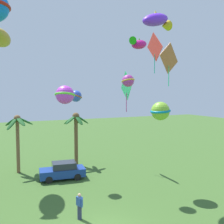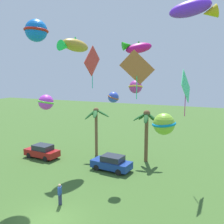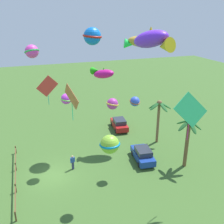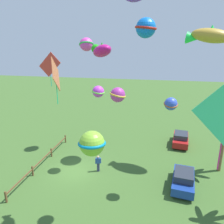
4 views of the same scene
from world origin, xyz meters
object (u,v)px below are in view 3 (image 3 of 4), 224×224
object	(u,v)px
kite_diamond_3	(47,87)
kite_ball_11	(135,101)
spectator_0	(73,162)
kite_fish_1	(152,40)
palm_tree_0	(188,132)
kite_ball_2	(92,36)
kite_ball_7	(66,99)
palm_tree_1	(159,111)
kite_diamond_8	(72,97)
kite_ball_0	(110,144)
kite_fish_4	(102,73)
kite_ball_5	(32,51)
kite_ball_10	(112,104)
parked_car_0	(119,124)
parked_car_1	(143,154)
kite_fish_6	(141,42)
kite_diamond_9	(190,111)

from	to	relation	value
kite_diamond_3	kite_ball_11	distance (m)	8.89
spectator_0	kite_fish_1	size ratio (longest dim) A/B	0.45
palm_tree_0	kite_ball_2	xyz separation A→B (m)	(-7.60, -7.73, 8.93)
kite_diamond_3	kite_ball_11	xyz separation A→B (m)	(-2.09, 8.18, -2.79)
kite_ball_7	kite_diamond_3	bearing A→B (deg)	-23.75
palm_tree_1	kite_diamond_8	bearing A→B (deg)	-55.03
spectator_0	kite_ball_0	bearing A→B (deg)	13.49
kite_fish_4	kite_ball_5	bearing A→B (deg)	-157.49
kite_ball_5	kite_diamond_8	xyz separation A→B (m)	(11.42, 1.89, -1.72)
kite_ball_11	kite_ball_10	bearing A→B (deg)	-47.73
parked_car_0	kite_ball_11	size ratio (longest dim) A/B	3.48
parked_car_1	kite_diamond_3	size ratio (longest dim) A/B	1.78
kite_fish_1	kite_fish_6	distance (m)	13.27
kite_diamond_9	kite_ball_10	bearing A→B (deg)	-117.35
parked_car_0	spectator_0	world-z (taller)	spectator_0
kite_fish_1	kite_ball_5	world-z (taller)	kite_fish_1
kite_ball_5	kite_diamond_9	bearing A→B (deg)	39.29
kite_ball_7	kite_diamond_8	world-z (taller)	kite_diamond_8
kite_fish_6	kite_diamond_8	size ratio (longest dim) A/B	1.49
parked_car_0	kite_diamond_8	bearing A→B (deg)	-32.98
parked_car_0	kite_ball_7	distance (m)	12.60
spectator_0	kite_ball_5	xyz separation A→B (m)	(-5.52, -2.62, 10.68)
spectator_0	kite_ball_2	xyz separation A→B (m)	(-4.29, 3.61, 12.13)
parked_car_1	kite_ball_0	world-z (taller)	kite_ball_0
kite_ball_5	kite_diamond_9	world-z (taller)	kite_ball_5
kite_diamond_9	kite_ball_11	bearing A→B (deg)	-160.80
kite_diamond_9	kite_ball_7	bearing A→B (deg)	-135.69
kite_fish_4	kite_ball_11	bearing A→B (deg)	128.56
kite_ball_2	kite_ball_5	bearing A→B (deg)	-101.17
parked_car_1	spectator_0	distance (m)	7.63
palm_tree_0	kite_ball_10	size ratio (longest dim) A/B	4.55
palm_tree_0	parked_car_1	size ratio (longest dim) A/B	1.37
spectator_0	kite_ball_10	size ratio (longest dim) A/B	1.30
spectator_0	kite_diamond_9	size ratio (longest dim) A/B	0.40
kite_ball_10	kite_diamond_8	bearing A→B (deg)	-71.61
kite_ball_7	kite_ball_2	bearing A→B (deg)	132.99
spectator_0	kite_ball_7	size ratio (longest dim) A/B	1.01
parked_car_1	kite_diamond_3	bearing A→B (deg)	-73.43
palm_tree_1	palm_tree_0	bearing A→B (deg)	1.53
kite_ball_0	palm_tree_0	bearing A→B (deg)	111.07
kite_ball_10	kite_ball_11	distance (m)	4.67
kite_fish_6	kite_diamond_8	bearing A→B (deg)	-45.05
kite_ball_5	kite_ball_10	xyz separation A→B (m)	(10.28, 5.31, -2.99)
palm_tree_1	kite_ball_11	world-z (taller)	kite_ball_11
kite_ball_2	spectator_0	bearing A→B (deg)	-40.10
palm_tree_0	kite_ball_11	world-z (taller)	kite_ball_11
spectator_0	kite_diamond_8	bearing A→B (deg)	-7.06
kite_ball_2	palm_tree_0	bearing A→B (deg)	45.49
kite_fish_6	kite_diamond_9	size ratio (longest dim) A/B	1.02
palm_tree_1	kite_ball_2	world-z (taller)	kite_ball_2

